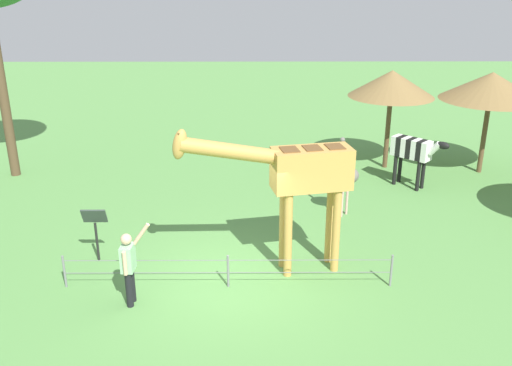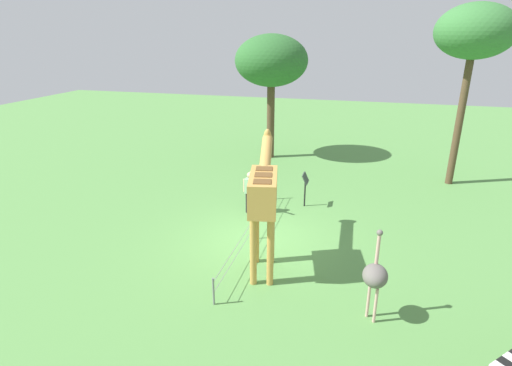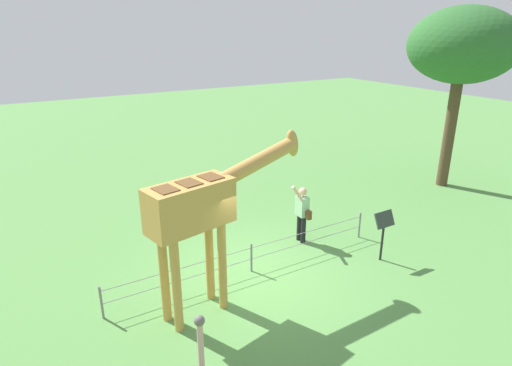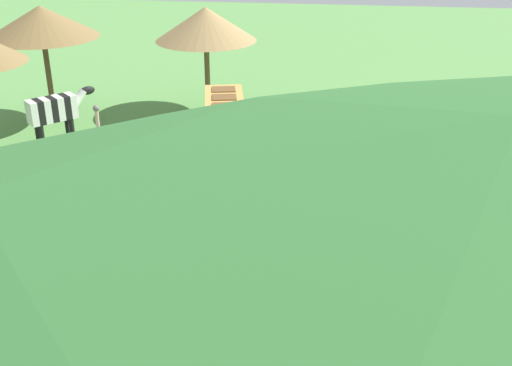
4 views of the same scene
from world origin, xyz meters
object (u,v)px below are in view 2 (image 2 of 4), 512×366
Objects in this scene: ostrich at (375,276)px; tree_east at (475,33)px; info_sign at (305,183)px; visitor at (250,190)px; giraffe at (264,192)px; tree_northeast at (271,62)px.

ostrich is 12.00m from tree_east.
visitor is at bearing 121.97° from info_sign.
ostrich is at bearing -117.72° from giraffe.
ostrich reaches higher than visitor.
ostrich is 0.30× the size of tree_east.
tree_northeast reaches higher than giraffe.
info_sign is at bearing 125.91° from tree_east.
ostrich reaches higher than info_sign.
tree_east is 8.92m from tree_northeast.
giraffe is at bearing -158.27° from visitor.
visitor is 1.33× the size of info_sign.
visitor is at bearing 21.73° from giraffe.
giraffe is 3.95m from visitor.
giraffe is 3.54m from ostrich.
tree_northeast reaches higher than ostrich.
tree_east is 5.62× the size of info_sign.
tree_east is at bearing -54.09° from info_sign.
visitor is (3.43, 1.37, -1.38)m from giraffe.
tree_northeast is (10.67, 2.33, 2.65)m from giraffe.
visitor is at bearing -172.41° from tree_northeast.
ostrich is (-5.00, -4.35, 0.27)m from visitor.
giraffe is 0.52× the size of tree_east.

